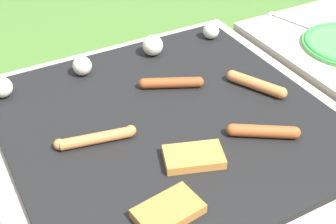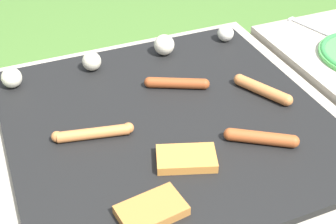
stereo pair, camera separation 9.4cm
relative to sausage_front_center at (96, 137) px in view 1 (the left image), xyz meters
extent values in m
cube|color=#A89E8C|center=(0.18, 0.00, -0.23)|extent=(0.85, 0.85, 0.41)
cube|color=black|center=(0.18, 0.00, -0.02)|extent=(0.74, 0.74, 0.02)
cylinder|color=#C6753D|center=(0.00, 0.00, 0.00)|extent=(0.16, 0.06, 0.03)
sphere|color=#C6753D|center=(-0.08, 0.02, 0.00)|extent=(0.03, 0.03, 0.03)
sphere|color=#C6753D|center=(0.08, -0.02, 0.00)|extent=(0.03, 0.03, 0.03)
cylinder|color=#C6753D|center=(0.44, 0.00, 0.00)|extent=(0.09, 0.14, 0.03)
sphere|color=#C6753D|center=(0.41, 0.06, 0.00)|extent=(0.03, 0.03, 0.03)
sphere|color=#C6753D|center=(0.47, -0.07, 0.00)|extent=(0.03, 0.03, 0.03)
cylinder|color=#A34C23|center=(0.34, -0.16, 0.00)|extent=(0.13, 0.10, 0.03)
sphere|color=#A34C23|center=(0.28, -0.13, 0.00)|extent=(0.03, 0.03, 0.03)
sphere|color=#A34C23|center=(0.40, -0.20, 0.00)|extent=(0.03, 0.03, 0.03)
cylinder|color=#93421E|center=(0.25, 0.11, 0.00)|extent=(0.14, 0.09, 0.03)
sphere|color=#93421E|center=(0.32, 0.08, 0.00)|extent=(0.03, 0.03, 0.03)
sphere|color=#93421E|center=(0.19, 0.14, 0.00)|extent=(0.03, 0.03, 0.03)
cube|color=#B27033|center=(0.04, -0.26, 0.00)|extent=(0.13, 0.09, 0.02)
cube|color=#D18438|center=(0.16, -0.16, 0.00)|extent=(0.14, 0.11, 0.02)
sphere|color=beige|center=(-0.14, 0.28, 0.01)|extent=(0.05, 0.05, 0.05)
sphere|color=beige|center=(0.07, 0.28, 0.01)|extent=(0.05, 0.05, 0.05)
sphere|color=beige|center=(0.29, 0.28, 0.02)|extent=(0.06, 0.06, 0.06)
sphere|color=silver|center=(0.49, 0.29, 0.01)|extent=(0.05, 0.05, 0.05)
cylinder|color=silver|center=(0.78, 0.24, -0.01)|extent=(0.06, 0.17, 0.01)
cube|color=silver|center=(0.76, 0.33, -0.01)|extent=(0.03, 0.01, 0.01)
camera|label=1|loc=(-0.24, -0.78, 0.67)|focal=50.00mm
camera|label=2|loc=(-0.16, -0.82, 0.67)|focal=50.00mm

